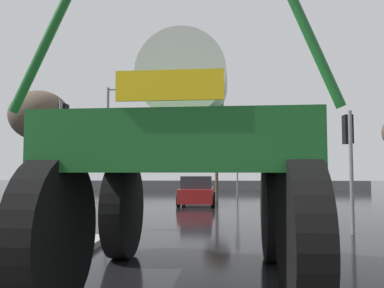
% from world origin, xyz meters
% --- Properties ---
extents(ground_plane, '(120.00, 120.00, 0.00)m').
position_xyz_m(ground_plane, '(0.00, 18.00, 0.00)').
color(ground_plane, black).
extents(oversize_sprayer, '(4.15, 5.34, 4.46)m').
position_xyz_m(oversize_sprayer, '(-0.63, 5.82, 1.92)').
color(oversize_sprayer, black).
rests_on(oversize_sprayer, ground).
extents(sedan_ahead, '(1.92, 4.12, 1.52)m').
position_xyz_m(sedan_ahead, '(-1.16, 20.59, 0.71)').
color(sedan_ahead, maroon).
rests_on(sedan_ahead, ground).
extents(traffic_signal_near_left, '(0.24, 0.54, 3.91)m').
position_xyz_m(traffic_signal_near_left, '(-4.80, 11.08, 2.85)').
color(traffic_signal_near_left, slate).
rests_on(traffic_signal_near_left, ground).
extents(traffic_signal_near_right, '(0.24, 0.54, 3.51)m').
position_xyz_m(traffic_signal_near_right, '(3.67, 11.09, 2.56)').
color(traffic_signal_near_right, slate).
rests_on(traffic_signal_near_right, ground).
extents(traffic_signal_far_left, '(0.24, 0.55, 3.87)m').
position_xyz_m(traffic_signal_far_left, '(1.38, 28.29, 2.82)').
color(traffic_signal_far_left, slate).
rests_on(traffic_signal_far_left, ground).
extents(streetlight_far_left, '(2.15, 0.24, 7.71)m').
position_xyz_m(streetlight_far_left, '(-7.60, 27.01, 4.33)').
color(streetlight_far_left, slate).
rests_on(streetlight_far_left, ground).
extents(bare_tree_left, '(3.36, 3.36, 6.37)m').
position_xyz_m(bare_tree_left, '(-10.21, 21.43, 4.89)').
color(bare_tree_left, '#473828').
rests_on(bare_tree_left, ground).
extents(bare_tree_far_center, '(2.42, 2.42, 6.42)m').
position_xyz_m(bare_tree_far_center, '(-0.08, 34.05, 5.30)').
color(bare_tree_far_center, '#473828').
rests_on(bare_tree_far_center, ground).
extents(roadside_barrier, '(28.03, 0.24, 0.90)m').
position_xyz_m(roadside_barrier, '(0.00, 37.08, 0.45)').
color(roadside_barrier, '#59595B').
rests_on(roadside_barrier, ground).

